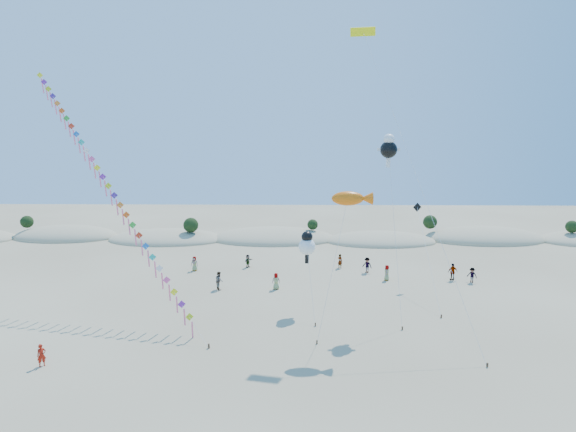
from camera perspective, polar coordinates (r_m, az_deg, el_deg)
The scene contains 10 objects.
ground at distance 30.58m, azimuth -6.36°, elevation -21.74°, with size 160.00×160.00×0.00m, color gray.
dune_ridge at distance 72.74m, azimuth -0.97°, elevation -2.70°, with size 145.30×11.49×5.57m.
kite_train at distance 47.75m, azimuth -21.02°, elevation 4.13°, with size 21.75×19.52×22.71m.
fish_kite at distance 37.43m, azimuth 7.62°, elevation 2.05°, with size 4.32×2.81×11.52m.
cartoon_kite_low at distance 43.48m, azimuth 2.27°, elevation -3.40°, with size 1.51×5.07×7.24m.
cartoon_kite_high at distance 43.08m, azimuth 11.85°, elevation 7.90°, with size 2.00×5.72×15.88m.
parafoil_kite at distance 44.91m, azimuth 9.17°, elevation 20.03°, with size 8.65×13.48×25.03m.
dark_kite at distance 50.62m, azimuth 15.70°, elevation -1.97°, with size 0.95×10.98×8.60m.
flyer_foreground at distance 38.58m, azimuth -27.18°, elevation -14.47°, with size 0.58×0.38×1.59m, color #AA1B0D.
beachgoers at distance 53.90m, azimuth 4.88°, elevation -6.43°, with size 31.92×9.54×1.88m.
Camera 1 is at (3.63, -25.79, 16.04)m, focal length 30.00 mm.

